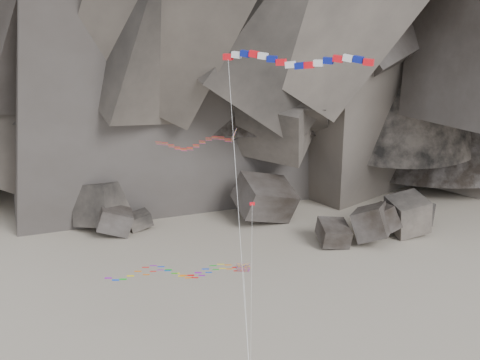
{
  "coord_description": "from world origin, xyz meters",
  "views": [
    {
      "loc": [
        1.9,
        -53.31,
        36.56
      ],
      "look_at": [
        1.3,
        6.0,
        17.34
      ],
      "focal_mm": 45.0,
      "sensor_mm": 36.0,
      "label": 1
    }
  ],
  "objects_px": {
    "banner_kite": "(295,61)",
    "parafoil_kite": "(170,271)",
    "pennant_kite": "(252,247)",
    "delta_kite": "(191,143)"
  },
  "relations": [
    {
      "from": "banner_kite",
      "to": "pennant_kite",
      "type": "xyz_separation_m",
      "value": [
        -3.61,
        -0.97,
        -17.03
      ]
    },
    {
      "from": "pennant_kite",
      "to": "delta_kite",
      "type": "bearing_deg",
      "value": 149.07
    },
    {
      "from": "banner_kite",
      "to": "parafoil_kite",
      "type": "xyz_separation_m",
      "value": [
        -11.45,
        0.0,
        -20.09
      ]
    },
    {
      "from": "delta_kite",
      "to": "parafoil_kite",
      "type": "relative_size",
      "value": 1.57
    },
    {
      "from": "delta_kite",
      "to": "banner_kite",
      "type": "distance_m",
      "value": 12.32
    },
    {
      "from": "parafoil_kite",
      "to": "pennant_kite",
      "type": "distance_m",
      "value": 8.47
    },
    {
      "from": "banner_kite",
      "to": "parafoil_kite",
      "type": "distance_m",
      "value": 23.12
    },
    {
      "from": "parafoil_kite",
      "to": "pennant_kite",
      "type": "bearing_deg",
      "value": 6.7
    },
    {
      "from": "banner_kite",
      "to": "parafoil_kite",
      "type": "height_order",
      "value": "banner_kite"
    },
    {
      "from": "parafoil_kite",
      "to": "pennant_kite",
      "type": "height_order",
      "value": "pennant_kite"
    }
  ]
}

